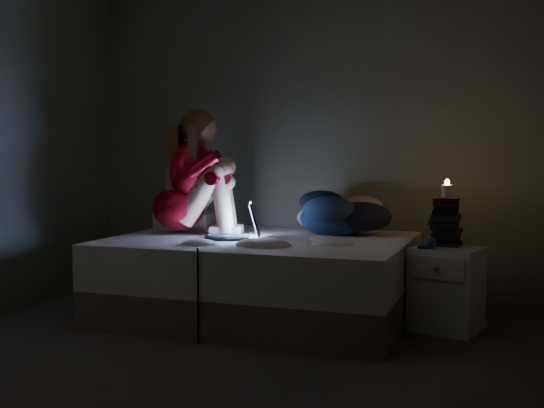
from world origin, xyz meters
The scene contains 12 objects.
floor centered at (0.00, 0.00, -0.01)m, with size 3.60×3.80×0.02m, color #383330.
wall_back centered at (0.00, 1.91, 1.30)m, with size 3.60×0.02×2.60m, color slate.
bed centered at (-0.07, 1.10, 0.28)m, with size 2.02×1.51×0.55m, color #B7B3AB, non-canonical shape.
pillow centered at (-0.80, 1.45, 0.62)m, with size 0.45×0.32×0.13m, color silver.
woman centered at (-0.70, 1.10, 1.01)m, with size 0.56×0.37×0.91m, color #96030A, non-canonical shape.
laptop centered at (-0.23, 0.97, 0.69)m, with size 0.38×0.27×0.27m, color black, non-canonical shape.
clothes_pile centered at (0.36, 1.50, 0.72)m, with size 0.55×0.44×0.33m, color navy, non-canonical shape.
nightstand centered at (1.19, 1.14, 0.27)m, with size 0.40×0.36×0.54m, color silver.
book_stack centered at (1.17, 1.24, 0.70)m, with size 0.19×0.25×0.32m, color black, non-canonical shape.
candle centered at (1.17, 1.24, 0.90)m, with size 0.07×0.07×0.08m, color beige.
phone centered at (1.07, 1.05, 0.55)m, with size 0.07×0.14×0.01m, color black.
blue_orb centered at (1.13, 1.01, 0.58)m, with size 0.08×0.08×0.08m, color navy.
Camera 1 is at (1.60, -3.32, 1.13)m, focal length 45.21 mm.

